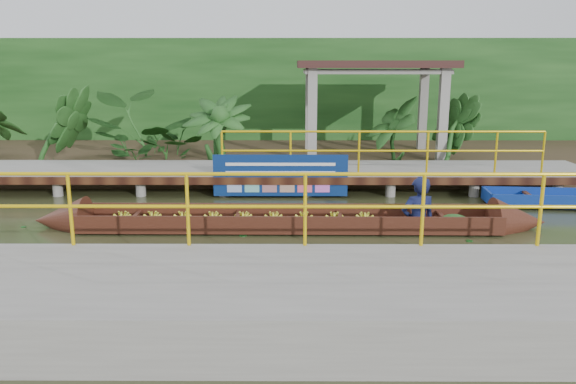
{
  "coord_description": "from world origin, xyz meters",
  "views": [
    {
      "loc": [
        0.6,
        -10.43,
        3.07
      ],
      "look_at": [
        0.55,
        0.5,
        0.6
      ],
      "focal_mm": 35.0,
      "sensor_mm": 36.0,
      "label": 1
    }
  ],
  "objects": [
    {
      "name": "near_dock",
      "position": [
        1.0,
        -4.2,
        0.3
      ],
      "size": [
        18.0,
        2.4,
        1.73
      ],
      "color": "gray",
      "rests_on": "ground"
    },
    {
      "name": "far_dock",
      "position": [
        0.02,
        3.43,
        0.48
      ],
      "size": [
        16.0,
        2.06,
        1.66
      ],
      "color": "gray",
      "rests_on": "ground"
    },
    {
      "name": "tropical_plants",
      "position": [
        -1.75,
        5.3,
        1.33
      ],
      "size": [
        14.42,
        1.42,
        1.77
      ],
      "color": "#153D13",
      "rests_on": "ground"
    },
    {
      "name": "foliage_backdrop",
      "position": [
        0.0,
        10.0,
        2.0
      ],
      "size": [
        30.0,
        0.8,
        4.0
      ],
      "primitive_type": "cube",
      "color": "#153D13",
      "rests_on": "ground"
    },
    {
      "name": "vendor_boat",
      "position": [
        0.95,
        -0.03,
        0.28
      ],
      "size": [
        9.85,
        1.12,
        2.3
      ],
      "rotation": [
        0.0,
        0.0,
        -0.01
      ],
      "color": "#39190F",
      "rests_on": "ground"
    },
    {
      "name": "ground",
      "position": [
        0.0,
        0.0,
        0.0
      ],
      "size": [
        80.0,
        80.0,
        0.0
      ],
      "primitive_type": "plane",
      "color": "#2F351A",
      "rests_on": "ground"
    },
    {
      "name": "pavilion",
      "position": [
        3.0,
        6.3,
        2.82
      ],
      "size": [
        4.4,
        3.0,
        3.0
      ],
      "color": "gray",
      "rests_on": "ground"
    },
    {
      "name": "land_strip",
      "position": [
        0.0,
        7.5,
        0.23
      ],
      "size": [
        30.0,
        8.0,
        0.45
      ],
      "primitive_type": "cube",
      "color": "#2F2717",
      "rests_on": "ground"
    },
    {
      "name": "blue_banner",
      "position": [
        0.36,
        2.48,
        0.56
      ],
      "size": [
        3.16,
        0.04,
        0.99
      ],
      "color": "navy",
      "rests_on": "ground"
    }
  ]
}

